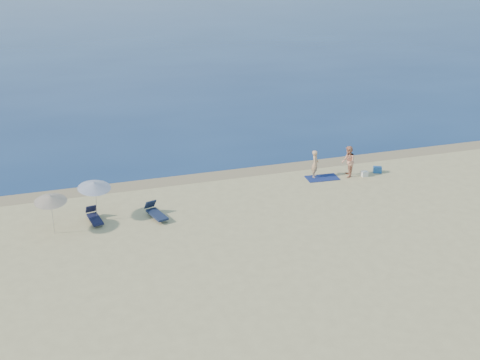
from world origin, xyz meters
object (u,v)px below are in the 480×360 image
at_px(person_left, 315,164).
at_px(person_right, 348,162).
at_px(blue_cooler, 377,170).
at_px(umbrella_near, 94,185).

distance_m(person_left, person_right, 1.95).
height_order(blue_cooler, umbrella_near, umbrella_near).
distance_m(person_left, blue_cooler, 3.97).
relative_size(blue_cooler, umbrella_near, 0.23).
bearing_deg(blue_cooler, person_left, -162.87).
xyz_separation_m(person_left, blue_cooler, (3.89, -0.48, -0.65)).
xyz_separation_m(person_right, blue_cooler, (2.01, 0.03, -0.76)).
distance_m(blue_cooler, umbrella_near, 16.76).
bearing_deg(person_right, blue_cooler, 109.41).
xyz_separation_m(blue_cooler, umbrella_near, (-16.63, -1.33, 1.66)).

